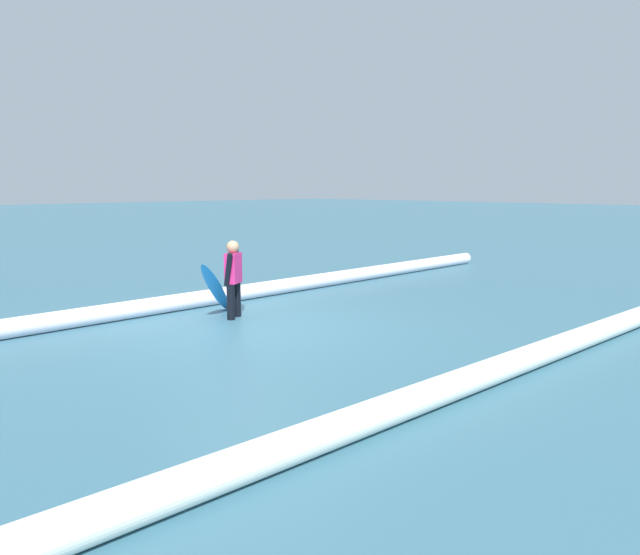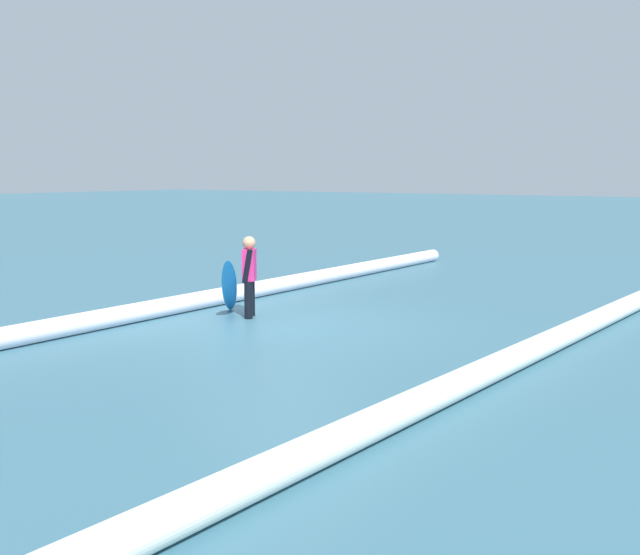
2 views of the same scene
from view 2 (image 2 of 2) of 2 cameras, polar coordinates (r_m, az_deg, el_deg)
name	(u,v)px [view 2 (image 2 of 2)]	position (r m, az deg, el deg)	size (l,w,h in m)	color
ground_plane	(277,324)	(13.09, -3.08, -3.30)	(146.81, 146.81, 0.00)	#38687A
surfer	(249,272)	(13.63, -5.01, 0.37)	(0.46, 0.41, 1.37)	black
surfboard	(229,286)	(13.72, -6.42, -0.63)	(1.33, 1.16, 1.08)	#268CE5
wave_crest_foreground	(201,300)	(14.65, -8.42, -1.59)	(0.31, 0.31, 18.99)	white
wave_crest_midground	(437,394)	(8.53, 8.28, -8.14)	(0.31, 0.31, 19.38)	white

